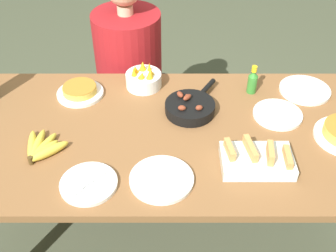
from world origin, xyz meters
name	(u,v)px	position (x,y,z in m)	size (l,w,h in m)	color
ground_plane	(168,235)	(0.00, 0.00, 0.00)	(14.00, 14.00, 0.00)	#474C38
dining_table	(168,146)	(0.00, 0.00, 0.66)	(1.84, 0.92, 0.75)	brown
banana_bunch	(43,148)	(-0.51, -0.13, 0.76)	(0.19, 0.21, 0.04)	gold
melon_tray	(258,160)	(0.35, -0.21, 0.78)	(0.28, 0.18, 0.10)	silver
skillet	(192,107)	(0.11, 0.14, 0.77)	(0.25, 0.32, 0.08)	black
frittata_plate_side	(82,91)	(-0.42, 0.27, 0.77)	(0.22, 0.22, 0.05)	white
empty_plate_near_front	(163,179)	(-0.02, -0.29, 0.75)	(0.25, 0.25, 0.02)	white
empty_plate_far_left	(90,183)	(-0.29, -0.31, 0.75)	(0.22, 0.22, 0.02)	white
empty_plate_far_right	(306,90)	(0.67, 0.30, 0.75)	(0.24, 0.24, 0.02)	white
empty_plate_mid_edge	(279,115)	(0.50, 0.11, 0.75)	(0.22, 0.22, 0.02)	white
fruit_bowl_mango	(145,79)	(-0.11, 0.35, 0.79)	(0.17, 0.17, 0.12)	white
hot_sauce_bottle	(254,81)	(0.41, 0.30, 0.81)	(0.05, 0.05, 0.14)	#337F2D
person_figure	(132,88)	(-0.22, 0.70, 0.49)	(0.41, 0.41, 1.20)	black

